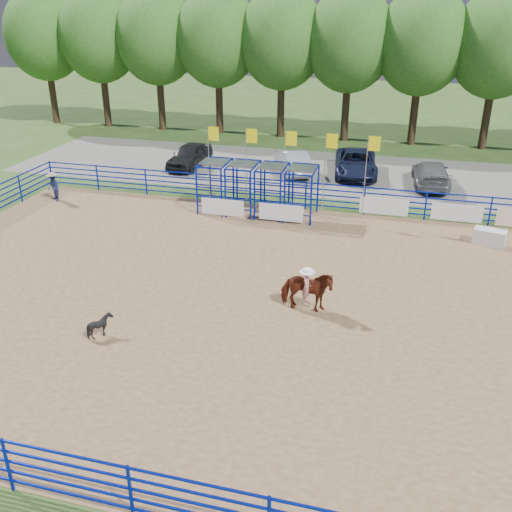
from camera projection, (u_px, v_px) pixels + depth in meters
The scene contains 14 objects.
ground at pixel (255, 300), 21.04m from camera, with size 120.00×120.00×0.00m, color #3D5923.
arena_dirt at pixel (255, 299), 21.04m from camera, with size 30.00×20.00×0.02m, color olive.
gravel_strip at pixel (326, 172), 35.94m from camera, with size 40.00×10.00×0.01m, color slate.
announcer_table at pixel (489, 237), 25.43m from camera, with size 1.36×0.63×0.72m, color silver.
horse_and_rider at pixel (307, 289), 19.93m from camera, with size 1.91×0.92×2.26m.
calf at pixel (100, 325), 18.62m from camera, with size 0.65×0.73×0.81m, color black.
spectator_cowboy at pixel (53, 187), 30.65m from camera, with size 0.92×0.88×1.54m.
car_a at pixel (190, 155), 36.75m from camera, with size 1.78×4.42×1.50m, color black.
car_b at pixel (293, 161), 35.55m from camera, with size 1.55×4.45×1.47m, color gray.
car_c at pixel (356, 163), 35.14m from camera, with size 2.49×5.40×1.50m, color black.
car_d at pixel (431, 174), 33.20m from camera, with size 1.97×4.85×1.41m, color #5B5B5E.
perimeter_fence at pixel (255, 282), 20.73m from camera, with size 30.10×20.10×1.50m.
chute_assembly at pixel (265, 190), 28.71m from camera, with size 19.32×2.41×4.20m.
treeline at pixel (350, 35), 40.66m from camera, with size 56.40×6.40×11.24m.
Camera 1 is at (4.83, -17.78, 10.30)m, focal length 40.00 mm.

